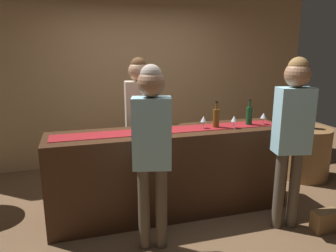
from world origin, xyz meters
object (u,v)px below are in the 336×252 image
(customer_sipping, at_px, (293,125))
(handbag, at_px, (325,221))
(wine_bottle_amber, at_px, (216,118))
(round_side_table, at_px, (305,153))
(wine_bottle_green, at_px, (249,115))
(customer_browsing, at_px, (152,139))
(bartender, at_px, (139,111))
(wine_glass_mid_counter, at_px, (204,119))
(wine_glass_far_end, at_px, (234,119))
(vase_on_side_table, at_px, (311,120))
(wine_glass_near_customer, at_px, (264,116))

(customer_sipping, height_order, handbag, customer_sipping)
(wine_bottle_amber, relative_size, round_side_table, 0.41)
(customer_sipping, distance_m, handbag, 1.07)
(wine_bottle_green, relative_size, customer_browsing, 0.18)
(wine_bottle_amber, height_order, bartender, bartender)
(wine_glass_mid_counter, distance_m, wine_glass_far_end, 0.34)
(customer_browsing, bearing_deg, wine_glass_mid_counter, 52.44)
(wine_bottle_amber, bearing_deg, round_side_table, 15.31)
(handbag, bearing_deg, wine_bottle_amber, 137.02)
(wine_glass_far_end, distance_m, vase_on_side_table, 1.60)
(wine_glass_mid_counter, distance_m, customer_browsing, 0.93)
(wine_bottle_green, xyz_separation_m, customer_sipping, (0.11, -0.64, 0.02))
(wine_bottle_green, distance_m, customer_sipping, 0.65)
(bartender, relative_size, round_side_table, 2.36)
(customer_browsing, xyz_separation_m, round_side_table, (2.54, 1.04, -0.69))
(wine_glass_far_end, xyz_separation_m, vase_on_side_table, (1.50, 0.53, -0.22))
(customer_browsing, bearing_deg, handbag, 6.38)
(wine_glass_far_end, height_order, round_side_table, wine_glass_far_end)
(wine_bottle_amber, height_order, wine_glass_far_end, wine_bottle_amber)
(wine_glass_near_customer, bearing_deg, vase_on_side_table, 23.25)
(wine_glass_near_customer, bearing_deg, round_side_table, 24.42)
(wine_bottle_amber, distance_m, handbag, 1.56)
(wine_bottle_green, bearing_deg, wine_bottle_amber, -178.28)
(wine_glass_far_end, height_order, vase_on_side_table, wine_glass_far_end)
(round_side_table, height_order, vase_on_side_table, vase_on_side_table)
(wine_bottle_amber, xyz_separation_m, bartender, (-0.76, 0.60, 0.00))
(wine_bottle_green, bearing_deg, vase_on_side_table, 18.72)
(wine_bottle_green, height_order, vase_on_side_table, wine_bottle_green)
(vase_on_side_table, bearing_deg, wine_glass_near_customer, -156.75)
(wine_bottle_green, bearing_deg, wine_glass_near_customer, -13.99)
(bartender, relative_size, customer_browsing, 1.02)
(wine_glass_mid_counter, xyz_separation_m, round_side_table, (1.81, 0.46, -0.71))
(wine_bottle_amber, xyz_separation_m, customer_sipping, (0.53, -0.63, 0.02))
(wine_bottle_green, bearing_deg, wine_glass_far_end, -157.06)
(wine_glass_near_customer, xyz_separation_m, handbag, (0.29, -0.80, -0.97))
(bartender, xyz_separation_m, round_side_table, (2.41, -0.15, -0.72))
(customer_sipping, bearing_deg, customer_browsing, -170.37)
(customer_sipping, relative_size, round_side_table, 2.39)
(wine_glass_mid_counter, height_order, bartender, bartender)
(wine_glass_near_customer, xyz_separation_m, round_side_table, (1.06, 0.48, -0.71))
(wine_glass_mid_counter, height_order, vase_on_side_table, wine_glass_mid_counter)
(wine_glass_far_end, bearing_deg, bartender, 143.31)
(wine_glass_far_end, distance_m, customer_browsing, 1.17)
(wine_glass_near_customer, height_order, vase_on_side_table, wine_glass_near_customer)
(customer_browsing, relative_size, handbag, 6.12)
(wine_bottle_green, height_order, wine_glass_near_customer, wine_bottle_green)
(wine_glass_mid_counter, relative_size, round_side_table, 0.19)
(wine_glass_far_end, distance_m, handbag, 1.41)
(bartender, relative_size, handbag, 6.23)
(wine_bottle_amber, xyz_separation_m, handbag, (0.89, -0.83, -0.97))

